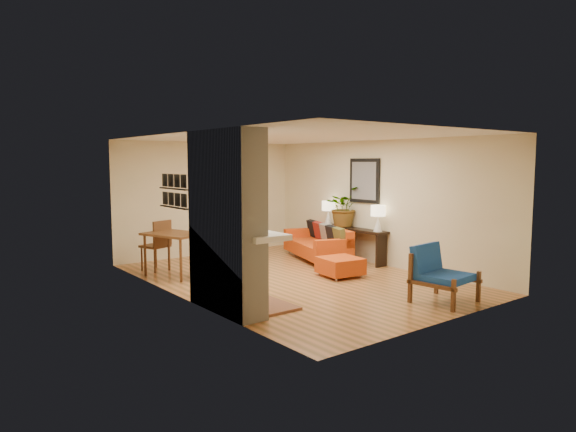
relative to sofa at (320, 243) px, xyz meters
name	(u,v)px	position (x,y,z in m)	size (l,w,h in m)	color
room_shell	(244,202)	(-1.05, 1.45, 0.89)	(6.50, 6.50, 6.50)	#CA814D
fireplace	(228,226)	(-3.66, -2.19, 0.89)	(1.09, 1.68, 2.60)	white
sofa	(320,243)	(0.00, 0.00, 0.00)	(1.44, 2.18, 0.79)	silver
ottoman	(340,266)	(-0.86, -1.56, -0.14)	(0.80, 0.80, 0.36)	silver
blue_chair	(438,271)	(-0.83, -3.72, 0.12)	(0.92, 0.91, 0.87)	brown
dining_table	(177,241)	(-3.23, 0.41, 0.31)	(1.21, 1.91, 1.01)	brown
console_table	(352,235)	(0.41, -0.58, 0.23)	(0.34, 1.85, 0.72)	black
lamp_near	(378,215)	(0.41, -1.33, 0.71)	(0.30, 0.30, 0.54)	white
lamp_far	(328,210)	(0.41, 0.19, 0.71)	(0.30, 0.30, 0.54)	white
houseplant	(343,207)	(0.40, -0.31, 0.82)	(0.80, 0.69, 0.89)	#1E5919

